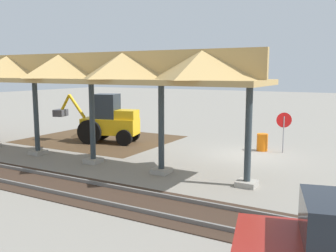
{
  "coord_description": "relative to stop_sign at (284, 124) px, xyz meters",
  "views": [
    {
      "loc": [
        -5.35,
        17.6,
        4.09
      ],
      "look_at": [
        2.95,
        2.74,
        1.6
      ],
      "focal_mm": 40.0,
      "sensor_mm": 36.0,
      "label": 1
    }
  ],
  "objects": [
    {
      "name": "dirt_mound",
      "position": [
        11.74,
        0.97,
        -1.46
      ],
      "size": [
        5.11,
        5.11,
        1.29
      ],
      "primitive_type": "cone",
      "color": "#4C3823",
      "rests_on": "ground"
    },
    {
      "name": "traffic_barrel",
      "position": [
        1.04,
        0.06,
        -1.01
      ],
      "size": [
        0.56,
        0.56,
        0.9
      ],
      "primitive_type": "cylinder",
      "color": "orange",
      "rests_on": "ground"
    },
    {
      "name": "rail_tracks",
      "position": [
        1.37,
        9.66,
        -1.44
      ],
      "size": [
        60.0,
        2.58,
        0.15
      ],
      "color": "slate",
      "rests_on": "ground"
    },
    {
      "name": "ground_plane",
      "position": [
        1.37,
        1.47,
        -1.46
      ],
      "size": [
        120.0,
        120.0,
        0.0
      ],
      "primitive_type": "plane",
      "color": "gray"
    },
    {
      "name": "stop_sign",
      "position": [
        0.0,
        0.0,
        0.0
      ],
      "size": [
        0.69,
        0.36,
        2.05
      ],
      "color": "gray",
      "rests_on": "ground"
    },
    {
      "name": "backhoe",
      "position": [
        9.44,
        2.16,
        -0.19
      ],
      "size": [
        5.13,
        2.49,
        2.82
      ],
      "color": "#EAB214",
      "rests_on": "ground"
    },
    {
      "name": "dirt_work_zone",
      "position": [
        10.52,
        1.55,
        -1.46
      ],
      "size": [
        8.44,
        7.0,
        0.01
      ],
      "primitive_type": "cube",
      "color": "#4C3823",
      "rests_on": "ground"
    },
    {
      "name": "platform_canopy",
      "position": [
        8.76,
        6.36,
        2.7
      ],
      "size": [
        18.96,
        3.2,
        4.9
      ],
      "color": "#9E998E",
      "rests_on": "ground"
    }
  ]
}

